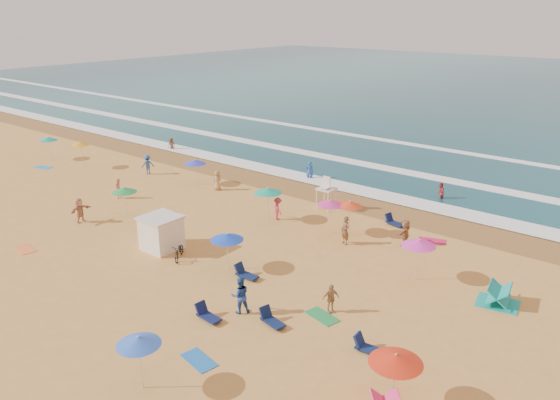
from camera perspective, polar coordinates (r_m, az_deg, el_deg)
The scene contains 13 objects.
ground at distance 35.43m, azimuth -8.85°, elevation -4.09°, with size 220.00×220.00×0.00m, color gold.
ocean at distance 109.34m, azimuth 25.87°, elevation 10.21°, with size 220.00×140.00×0.18m, color #0C4756.
wet_sand at distance 44.20m, azimuth 3.06°, elevation 0.96°, with size 220.00×220.00×0.00m, color olive.
surf_foam at distance 51.30m, azimuth 8.83°, elevation 3.49°, with size 200.00×18.70×0.05m.
cabana at distance 34.10m, azimuth -12.29°, elevation -3.45°, with size 2.00×2.00×2.00m, color white.
cabana_roof at distance 33.71m, azimuth -12.41°, elevation -1.79°, with size 2.20×2.20×0.12m, color silver.
bicycle at distance 32.79m, azimuth -10.49°, elevation -5.29°, with size 0.63×1.80×0.95m, color black.
lifeguard_stand at distance 40.03m, azimuth 4.86°, elevation 0.49°, with size 1.20×1.20×2.10m, color white, non-canonical shape.
beach_umbrellas at distance 33.89m, azimuth -8.72°, elevation -1.35°, with size 61.22×28.00×0.76m.
loungers at distance 31.38m, azimuth -6.57°, elevation -6.86°, with size 58.46×20.25×0.34m.
towels at distance 32.53m, azimuth -7.10°, elevation -6.20°, with size 50.60×26.62×0.03m.
popup_tents at distance 25.04m, azimuth 17.59°, elevation -13.98°, with size 2.73×13.27×1.20m.
beachgoers at distance 38.18m, azimuth -2.45°, elevation -0.84°, with size 40.94×27.17×2.13m.
Camera 1 is at (24.26, -21.69, 14.03)m, focal length 35.00 mm.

